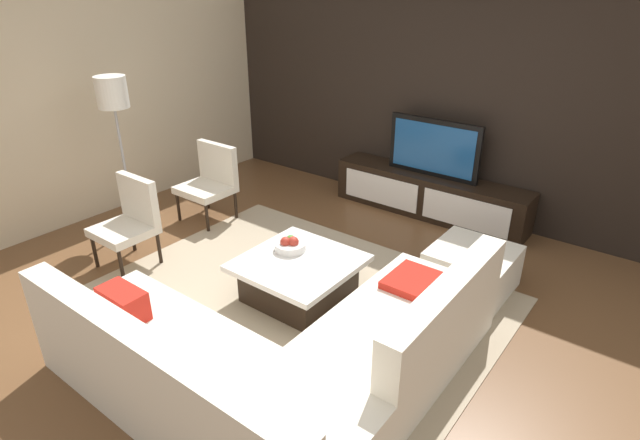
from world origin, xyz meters
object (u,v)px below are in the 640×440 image
object	(u,v)px
accent_chair_far	(211,178)
television	(434,148)
media_console	(429,195)
coffee_table	(299,278)
floor_lamp	(113,103)
ottoman	(471,269)
accent_chair_near	(130,217)
fruit_bowl	(290,245)
sectional_couch	(281,359)

from	to	relation	value
accent_chair_far	television	bearing A→B (deg)	47.34
media_console	coffee_table	bearing A→B (deg)	-92.49
floor_lamp	ottoman	bearing A→B (deg)	17.42
accent_chair_near	floor_lamp	distance (m)	1.25
ottoman	accent_chair_far	distance (m)	3.06
television	accent_chair_far	bearing A→B (deg)	-141.15
accent_chair_near	fruit_bowl	bearing A→B (deg)	31.54
fruit_bowl	ottoman	bearing A→B (deg)	36.27
ottoman	accent_chair_far	size ratio (longest dim) A/B	0.80
fruit_bowl	coffee_table	bearing A→B (deg)	-28.82
ottoman	accent_chair_far	xyz separation A→B (m)	(-3.03, -0.37, 0.29)
accent_chair_near	fruit_bowl	xyz separation A→B (m)	(1.52, 0.59, -0.06)
sectional_couch	accent_chair_far	xyz separation A→B (m)	(-2.52, 1.64, 0.21)
accent_chair_near	media_console	bearing A→B (deg)	67.47
television	floor_lamp	xyz separation A→B (m)	(-2.50, -2.34, 0.59)
accent_chair_near	ottoman	size ratio (longest dim) A/B	1.24
television	sectional_couch	size ratio (longest dim) A/B	0.45
ottoman	coffee_table	bearing A→B (deg)	-136.90
media_console	floor_lamp	bearing A→B (deg)	-136.92
fruit_bowl	sectional_couch	bearing A→B (deg)	-52.26
accent_chair_near	fruit_bowl	world-z (taller)	accent_chair_near
television	accent_chair_near	size ratio (longest dim) A/B	1.26
sectional_couch	ottoman	world-z (taller)	sectional_couch
ottoman	sectional_couch	bearing A→B (deg)	-104.22
sectional_couch	media_console	bearing A→B (deg)	99.28
floor_lamp	ottoman	distance (m)	3.91
coffee_table	floor_lamp	size ratio (longest dim) A/B	0.57
media_console	coffee_table	distance (m)	2.30
ottoman	fruit_bowl	distance (m)	1.65
media_console	accent_chair_near	size ratio (longest dim) A/B	2.69
sectional_couch	accent_chair_near	size ratio (longest dim) A/B	2.81
television	media_console	bearing A→B (deg)	-90.00
media_console	fruit_bowl	size ratio (longest dim) A/B	8.35
sectional_couch	coffee_table	distance (m)	1.14
television	fruit_bowl	bearing A→B (deg)	-97.25
ottoman	accent_chair_far	bearing A→B (deg)	-173.03
media_console	accent_chair_near	world-z (taller)	accent_chair_near
floor_lamp	fruit_bowl	distance (m)	2.44
television	floor_lamp	bearing A→B (deg)	-136.91
fruit_bowl	accent_chair_far	bearing A→B (deg)	160.66
sectional_couch	fruit_bowl	xyz separation A→B (m)	(-0.81, 1.05, 0.15)
coffee_table	accent_chair_far	world-z (taller)	accent_chair_far
television	coffee_table	size ratio (longest dim) A/B	1.15
media_console	fruit_bowl	xyz separation A→B (m)	(-0.28, -2.20, 0.18)
media_console	sectional_couch	bearing A→B (deg)	-80.72
ottoman	fruit_bowl	xyz separation A→B (m)	(-1.32, -0.97, 0.23)
media_console	sectional_couch	distance (m)	3.29
television	ottoman	xyz separation A→B (m)	(1.04, -1.23, -0.63)
fruit_bowl	accent_chair_far	size ratio (longest dim) A/B	0.32
floor_lamp	accent_chair_near	bearing A→B (deg)	-32.45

